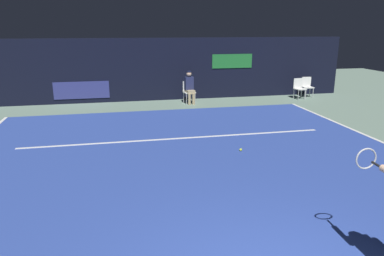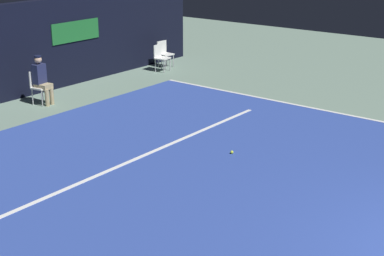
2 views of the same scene
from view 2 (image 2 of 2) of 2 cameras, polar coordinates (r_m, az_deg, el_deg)
ground_plane at (r=10.70m, az=2.50°, el=-5.49°), size 33.53×33.53×0.00m
court_surface at (r=10.70m, az=2.50°, el=-5.46°), size 10.90×11.36×0.01m
line_sideline_left at (r=15.15m, az=14.47°, el=1.40°), size 0.10×11.36×0.01m
line_service at (r=11.86m, az=-5.34°, el=-2.96°), size 8.50×0.10×0.01m
line_judge_on_chair at (r=15.88m, az=-14.72°, el=4.70°), size 0.49×0.57×1.32m
courtside_chair_near at (r=19.20m, az=-3.12°, el=7.12°), size 0.48×0.46×0.88m
courtside_chair_far at (r=19.83m, az=-2.75°, el=7.50°), size 0.47×0.45×0.88m
tennis_ball at (r=12.05m, az=3.97°, el=-2.40°), size 0.07×0.07×0.07m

